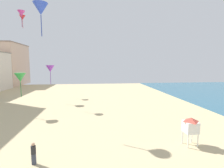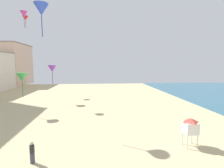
{
  "view_description": "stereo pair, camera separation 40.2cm",
  "coord_description": "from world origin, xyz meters",
  "px_view_note": "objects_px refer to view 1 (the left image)",
  "views": [
    {
      "loc": [
        3.28,
        -4.58,
        7.14
      ],
      "look_at": [
        5.33,
        14.12,
        5.03
      ],
      "focal_mm": 26.8,
      "sensor_mm": 36.0,
      "label": 1
    },
    {
      "loc": [
        3.68,
        -4.62,
        7.14
      ],
      "look_at": [
        5.33,
        14.12,
        5.03
      ],
      "focal_mm": 26.8,
      "sensor_mm": 36.0,
      "label": 2
    }
  ],
  "objects_px": {
    "kite_green_delta": "(20,77)",
    "kite_purple_delta_2": "(50,69)",
    "kite_magenta_delta": "(21,14)",
    "kite_red_delta": "(22,18)",
    "kite_blue_delta": "(41,9)",
    "kite_flyer": "(33,152)",
    "lifeguard_stand": "(191,125)"
  },
  "relations": [
    {
      "from": "lifeguard_stand",
      "to": "kite_magenta_delta",
      "type": "bearing_deg",
      "value": 153.61
    },
    {
      "from": "kite_green_delta",
      "to": "kite_red_delta",
      "type": "bearing_deg",
      "value": 109.2
    },
    {
      "from": "kite_magenta_delta",
      "to": "kite_blue_delta",
      "type": "xyz_separation_m",
      "value": [
        7.02,
        -12.89,
        -3.08
      ]
    },
    {
      "from": "kite_blue_delta",
      "to": "kite_purple_delta_2",
      "type": "height_order",
      "value": "kite_blue_delta"
    },
    {
      "from": "kite_magenta_delta",
      "to": "kite_green_delta",
      "type": "bearing_deg",
      "value": -72.89
    },
    {
      "from": "kite_green_delta",
      "to": "kite_red_delta",
      "type": "relative_size",
      "value": 1.11
    },
    {
      "from": "kite_flyer",
      "to": "kite_red_delta",
      "type": "distance_m",
      "value": 38.96
    },
    {
      "from": "kite_blue_delta",
      "to": "kite_red_delta",
      "type": "bearing_deg",
      "value": 114.81
    },
    {
      "from": "lifeguard_stand",
      "to": "kite_green_delta",
      "type": "bearing_deg",
      "value": 164.92
    },
    {
      "from": "kite_magenta_delta",
      "to": "kite_purple_delta_2",
      "type": "relative_size",
      "value": 0.77
    },
    {
      "from": "kite_red_delta",
      "to": "kite_blue_delta",
      "type": "xyz_separation_m",
      "value": [
        11.52,
        -24.91,
        -5.53
      ]
    },
    {
      "from": "kite_red_delta",
      "to": "kite_purple_delta_2",
      "type": "relative_size",
      "value": 0.85
    },
    {
      "from": "kite_flyer",
      "to": "kite_magenta_delta",
      "type": "relative_size",
      "value": 0.59
    },
    {
      "from": "kite_green_delta",
      "to": "kite_red_delta",
      "type": "height_order",
      "value": "kite_red_delta"
    },
    {
      "from": "kite_magenta_delta",
      "to": "kite_red_delta",
      "type": "bearing_deg",
      "value": 110.53
    },
    {
      "from": "kite_flyer",
      "to": "kite_green_delta",
      "type": "bearing_deg",
      "value": -38.42
    },
    {
      "from": "kite_blue_delta",
      "to": "kite_purple_delta_2",
      "type": "xyz_separation_m",
      "value": [
        -2.61,
        13.45,
        -6.63
      ]
    },
    {
      "from": "kite_red_delta",
      "to": "kite_purple_delta_2",
      "type": "distance_m",
      "value": 18.94
    },
    {
      "from": "kite_red_delta",
      "to": "kite_blue_delta",
      "type": "distance_m",
      "value": 28.0
    },
    {
      "from": "kite_blue_delta",
      "to": "kite_purple_delta_2",
      "type": "relative_size",
      "value": 0.97
    },
    {
      "from": "kite_green_delta",
      "to": "kite_purple_delta_2",
      "type": "distance_m",
      "value": 8.69
    },
    {
      "from": "kite_green_delta",
      "to": "kite_blue_delta",
      "type": "xyz_separation_m",
      "value": [
        4.61,
        -5.06,
        7.67
      ]
    },
    {
      "from": "kite_red_delta",
      "to": "kite_magenta_delta",
      "type": "bearing_deg",
      "value": -69.47
    },
    {
      "from": "kite_purple_delta_2",
      "to": "kite_green_delta",
      "type": "bearing_deg",
      "value": -103.36
    },
    {
      "from": "kite_blue_delta",
      "to": "kite_flyer",
      "type": "bearing_deg",
      "value": -81.01
    },
    {
      "from": "kite_flyer",
      "to": "kite_blue_delta",
      "type": "xyz_separation_m",
      "value": [
        -1.17,
        7.38,
        12.21
      ]
    },
    {
      "from": "lifeguard_stand",
      "to": "kite_blue_delta",
      "type": "distance_m",
      "value": 18.96
    },
    {
      "from": "kite_green_delta",
      "to": "kite_blue_delta",
      "type": "bearing_deg",
      "value": -47.71
    },
    {
      "from": "kite_magenta_delta",
      "to": "kite_red_delta",
      "type": "xyz_separation_m",
      "value": [
        -4.5,
        12.02,
        2.45
      ]
    },
    {
      "from": "kite_flyer",
      "to": "kite_blue_delta",
      "type": "height_order",
      "value": "kite_blue_delta"
    },
    {
      "from": "lifeguard_stand",
      "to": "kite_blue_delta",
      "type": "height_order",
      "value": "kite_blue_delta"
    },
    {
      "from": "kite_blue_delta",
      "to": "kite_purple_delta_2",
      "type": "bearing_deg",
      "value": 100.99
    }
  ]
}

